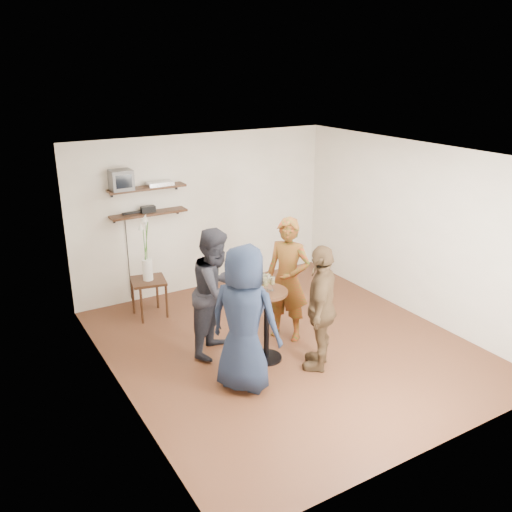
{
  "coord_description": "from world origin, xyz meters",
  "views": [
    {
      "loc": [
        -3.7,
        -5.43,
        3.65
      ],
      "look_at": [
        -0.24,
        0.4,
        1.22
      ],
      "focal_mm": 38.0,
      "sensor_mm": 36.0,
      "label": 1
    }
  ],
  "objects_px": {
    "person_brown": "(321,308)",
    "side_table": "(149,286)",
    "crt_monitor": "(121,180)",
    "person_plaid": "(288,280)",
    "radio": "(148,209)",
    "dvd_deck": "(160,184)",
    "drinks_table": "(267,316)",
    "person_dark": "(217,292)",
    "person_navy": "(244,319)"
  },
  "relations": [
    {
      "from": "dvd_deck",
      "to": "drinks_table",
      "type": "distance_m",
      "value": 2.86
    },
    {
      "from": "dvd_deck",
      "to": "radio",
      "type": "xyz_separation_m",
      "value": [
        -0.21,
        0.0,
        -0.38
      ]
    },
    {
      "from": "crt_monitor",
      "to": "person_dark",
      "type": "height_order",
      "value": "crt_monitor"
    },
    {
      "from": "dvd_deck",
      "to": "person_brown",
      "type": "bearing_deg",
      "value": -74.02
    },
    {
      "from": "dvd_deck",
      "to": "person_plaid",
      "type": "relative_size",
      "value": 0.23
    },
    {
      "from": "person_dark",
      "to": "person_navy",
      "type": "height_order",
      "value": "person_navy"
    },
    {
      "from": "person_navy",
      "to": "dvd_deck",
      "type": "bearing_deg",
      "value": -39.71
    },
    {
      "from": "radio",
      "to": "person_brown",
      "type": "bearing_deg",
      "value": -70.39
    },
    {
      "from": "person_navy",
      "to": "crt_monitor",
      "type": "bearing_deg",
      "value": -28.13
    },
    {
      "from": "drinks_table",
      "to": "person_dark",
      "type": "relative_size",
      "value": 0.57
    },
    {
      "from": "person_dark",
      "to": "person_brown",
      "type": "xyz_separation_m",
      "value": [
        0.92,
        -1.01,
        -0.04
      ]
    },
    {
      "from": "person_navy",
      "to": "drinks_table",
      "type": "bearing_deg",
      "value": -90.0
    },
    {
      "from": "dvd_deck",
      "to": "person_dark",
      "type": "xyz_separation_m",
      "value": [
        -0.06,
        -2.01,
        -1.05
      ]
    },
    {
      "from": "person_dark",
      "to": "person_plaid",
      "type": "bearing_deg",
      "value": -47.92
    },
    {
      "from": "crt_monitor",
      "to": "side_table",
      "type": "relative_size",
      "value": 0.54
    },
    {
      "from": "person_brown",
      "to": "radio",
      "type": "bearing_deg",
      "value": -115.69
    },
    {
      "from": "crt_monitor",
      "to": "dvd_deck",
      "type": "xyz_separation_m",
      "value": [
        0.6,
        0.0,
        -0.12
      ]
    },
    {
      "from": "drinks_table",
      "to": "person_plaid",
      "type": "relative_size",
      "value": 0.56
    },
    {
      "from": "radio",
      "to": "side_table",
      "type": "distance_m",
      "value": 1.19
    },
    {
      "from": "person_navy",
      "to": "side_table",
      "type": "bearing_deg",
      "value": -29.37
    },
    {
      "from": "radio",
      "to": "person_brown",
      "type": "height_order",
      "value": "person_brown"
    },
    {
      "from": "radio",
      "to": "person_dark",
      "type": "distance_m",
      "value": 2.12
    },
    {
      "from": "crt_monitor",
      "to": "person_brown",
      "type": "xyz_separation_m",
      "value": [
        1.46,
        -3.02,
        -1.21
      ]
    },
    {
      "from": "radio",
      "to": "side_table",
      "type": "xyz_separation_m",
      "value": [
        -0.26,
        -0.53,
        -1.03
      ]
    },
    {
      "from": "drinks_table",
      "to": "person_dark",
      "type": "height_order",
      "value": "person_dark"
    },
    {
      "from": "crt_monitor",
      "to": "person_plaid",
      "type": "bearing_deg",
      "value": -54.37
    },
    {
      "from": "drinks_table",
      "to": "person_navy",
      "type": "xyz_separation_m",
      "value": [
        -0.55,
        -0.41,
        0.26
      ]
    },
    {
      "from": "radio",
      "to": "crt_monitor",
      "type": "bearing_deg",
      "value": 180.0
    },
    {
      "from": "crt_monitor",
      "to": "radio",
      "type": "bearing_deg",
      "value": 0.0
    },
    {
      "from": "crt_monitor",
      "to": "person_plaid",
      "type": "relative_size",
      "value": 0.19
    },
    {
      "from": "dvd_deck",
      "to": "person_brown",
      "type": "height_order",
      "value": "dvd_deck"
    },
    {
      "from": "drinks_table",
      "to": "person_plaid",
      "type": "bearing_deg",
      "value": 33.62
    },
    {
      "from": "side_table",
      "to": "person_navy",
      "type": "relative_size",
      "value": 0.33
    },
    {
      "from": "crt_monitor",
      "to": "person_plaid",
      "type": "height_order",
      "value": "crt_monitor"
    },
    {
      "from": "drinks_table",
      "to": "person_dark",
      "type": "distance_m",
      "value": 0.72
    },
    {
      "from": "crt_monitor",
      "to": "person_brown",
      "type": "relative_size",
      "value": 0.2
    },
    {
      "from": "crt_monitor",
      "to": "person_dark",
      "type": "relative_size",
      "value": 0.19
    },
    {
      "from": "person_brown",
      "to": "side_table",
      "type": "bearing_deg",
      "value": -107.09
    },
    {
      "from": "crt_monitor",
      "to": "dvd_deck",
      "type": "distance_m",
      "value": 0.61
    },
    {
      "from": "side_table",
      "to": "drinks_table",
      "type": "relative_size",
      "value": 0.61
    },
    {
      "from": "radio",
      "to": "person_brown",
      "type": "xyz_separation_m",
      "value": [
        1.08,
        -3.02,
        -0.71
      ]
    },
    {
      "from": "crt_monitor",
      "to": "person_navy",
      "type": "distance_m",
      "value": 3.18
    },
    {
      "from": "dvd_deck",
      "to": "person_navy",
      "type": "height_order",
      "value": "dvd_deck"
    },
    {
      "from": "radio",
      "to": "dvd_deck",
      "type": "bearing_deg",
      "value": 0.0
    },
    {
      "from": "dvd_deck",
      "to": "person_navy",
      "type": "relative_size",
      "value": 0.23
    },
    {
      "from": "side_table",
      "to": "person_brown",
      "type": "bearing_deg",
      "value": -61.79
    },
    {
      "from": "crt_monitor",
      "to": "drinks_table",
      "type": "xyz_separation_m",
      "value": [
        0.97,
        -2.54,
        -1.4
      ]
    },
    {
      "from": "drinks_table",
      "to": "person_plaid",
      "type": "height_order",
      "value": "person_plaid"
    },
    {
      "from": "person_dark",
      "to": "person_navy",
      "type": "distance_m",
      "value": 0.94
    },
    {
      "from": "dvd_deck",
      "to": "side_table",
      "type": "bearing_deg",
      "value": -131.22
    }
  ]
}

